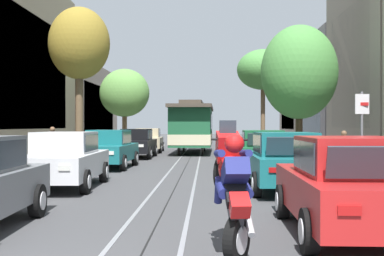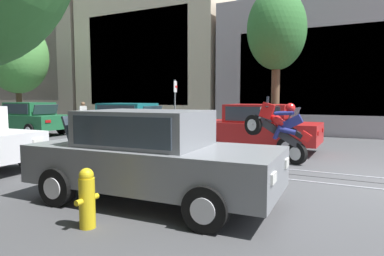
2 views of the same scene
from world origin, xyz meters
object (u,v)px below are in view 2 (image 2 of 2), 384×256
parked_car_green_mid_right (29,118)px  street_tree_kerb_right_second (17,57)px  pedestrian_on_right_pavement (83,114)px  motorcycle_with_rider (282,129)px  parked_car_grey_near_left (151,156)px  parked_car_teal_second_right (125,122)px  street_sign_post (175,102)px  street_tree_kerb_right_near (277,31)px  parked_car_red_near_right (255,127)px  fire_hydrant (87,198)px

parked_car_green_mid_right → street_tree_kerb_right_second: size_ratio=0.69×
pedestrian_on_right_pavement → motorcycle_with_rider: bearing=-111.9°
motorcycle_with_rider → pedestrian_on_right_pavement: (4.85, 12.07, -0.08)m
pedestrian_on_right_pavement → parked_car_grey_near_left: bearing=-130.7°
parked_car_teal_second_right → street_sign_post: 2.31m
parked_car_grey_near_left → parked_car_green_mid_right: same height
parked_car_green_mid_right → street_tree_kerb_right_second: 5.35m
street_tree_kerb_right_second → motorcycle_with_rider: (-3.94, -16.25, -3.26)m
street_tree_kerb_right_second → parked_car_grey_near_left: bearing=-119.2°
street_tree_kerb_right_near → parked_car_teal_second_right: bearing=113.0°
parked_car_red_near_right → parked_car_green_mid_right: (-0.11, 11.40, 0.00)m
parked_car_teal_second_right → street_tree_kerb_right_second: bearing=77.1°
parked_car_teal_second_right → parked_car_green_mid_right: same height
parked_car_teal_second_right → street_tree_kerb_right_near: (2.36, -5.56, 3.59)m
street_tree_kerb_right_near → street_tree_kerb_right_second: street_tree_kerb_right_second is taller
parked_car_red_near_right → street_tree_kerb_right_near: (2.16, -0.18, 3.59)m
street_tree_kerb_right_second → street_sign_post: 11.29m
parked_car_red_near_right → street_tree_kerb_right_near: bearing=-4.6°
fire_hydrant → street_sign_post: street_sign_post is taller
parked_car_green_mid_right → pedestrian_on_right_pavement: 3.07m
fire_hydrant → street_tree_kerb_right_near: bearing=-1.7°
parked_car_green_mid_right → motorcycle_with_rider: bearing=-98.3°
parked_car_grey_near_left → street_sign_post: size_ratio=1.71×
street_tree_kerb_right_second → fire_hydrant: (-9.77, -14.82, -3.80)m
street_sign_post → pedestrian_on_right_pavement: bearing=78.0°
parked_car_red_near_right → fire_hydrant: 7.79m
street_tree_kerb_right_near → pedestrian_on_right_pavement: street_tree_kerb_right_near is taller
fire_hydrant → street_sign_post: size_ratio=0.33×
parked_car_green_mid_right → street_tree_kerb_right_near: (2.27, -11.57, 3.59)m
pedestrian_on_right_pavement → street_tree_kerb_right_second: bearing=102.2°
street_tree_kerb_right_second → pedestrian_on_right_pavement: size_ratio=4.07×
parked_car_red_near_right → parked_car_green_mid_right: 11.40m
motorcycle_with_rider → street_sign_post: bearing=57.2°
street_tree_kerb_right_second → street_tree_kerb_right_near: bearing=-89.3°
parked_car_grey_near_left → parked_car_green_mid_right: size_ratio=1.00×
motorcycle_with_rider → pedestrian_on_right_pavement: motorcycle_with_rider is taller
parked_car_grey_near_left → pedestrian_on_right_pavement: parked_car_grey_near_left is taller
pedestrian_on_right_pavement → street_sign_post: size_ratio=0.61×
street_tree_kerb_right_near → fire_hydrant: street_tree_kerb_right_near is taller
parked_car_teal_second_right → street_tree_kerb_right_second: 10.38m
parked_car_teal_second_right → pedestrian_on_right_pavement: bearing=60.1°
pedestrian_on_right_pavement → fire_hydrant: 15.09m
parked_car_grey_near_left → parked_car_green_mid_right: bearing=61.2°
street_tree_kerb_right_second → fire_hydrant: size_ratio=7.63×
parked_car_red_near_right → fire_hydrant: bearing=179.1°
parked_car_grey_near_left → parked_car_red_near_right: 6.36m
parked_car_red_near_right → street_sign_post: 4.30m
motorcycle_with_rider → pedestrian_on_right_pavement: size_ratio=1.18×
pedestrian_on_right_pavement → fire_hydrant: bearing=-135.1°
parked_car_red_near_right → fire_hydrant: parked_car_red_near_right is taller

